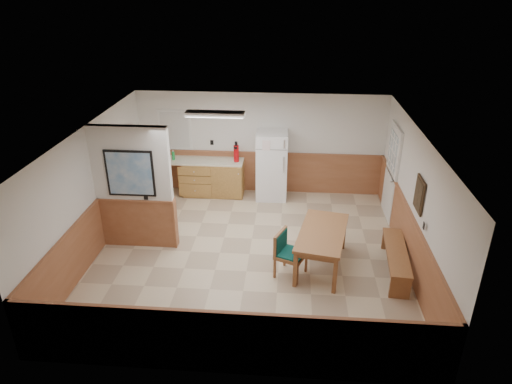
# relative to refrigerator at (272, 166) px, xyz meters

# --- Properties ---
(ground) EXTENTS (6.00, 6.00, 0.00)m
(ground) POSITION_rel_refrigerator_xyz_m (-0.30, -2.63, -0.83)
(ground) COLOR beige
(ground) RESTS_ON ground
(ceiling) EXTENTS (6.00, 6.00, 0.02)m
(ceiling) POSITION_rel_refrigerator_xyz_m (-0.30, -2.63, 1.67)
(ceiling) COLOR white
(ceiling) RESTS_ON back_wall
(back_wall) EXTENTS (6.00, 0.02, 2.50)m
(back_wall) POSITION_rel_refrigerator_xyz_m (-0.30, 0.37, 0.42)
(back_wall) COLOR silver
(back_wall) RESTS_ON ground
(right_wall) EXTENTS (0.02, 6.00, 2.50)m
(right_wall) POSITION_rel_refrigerator_xyz_m (2.70, -2.63, 0.42)
(right_wall) COLOR silver
(right_wall) RESTS_ON ground
(left_wall) EXTENTS (0.02, 6.00, 2.50)m
(left_wall) POSITION_rel_refrigerator_xyz_m (-3.30, -2.63, 0.42)
(left_wall) COLOR silver
(left_wall) RESTS_ON ground
(wainscot_back) EXTENTS (6.00, 0.04, 1.00)m
(wainscot_back) POSITION_rel_refrigerator_xyz_m (-0.30, 0.35, -0.33)
(wainscot_back) COLOR #9B5E3E
(wainscot_back) RESTS_ON ground
(wainscot_right) EXTENTS (0.04, 6.00, 1.00)m
(wainscot_right) POSITION_rel_refrigerator_xyz_m (2.68, -2.63, -0.33)
(wainscot_right) COLOR #9B5E3E
(wainscot_right) RESTS_ON ground
(wainscot_left) EXTENTS (0.04, 6.00, 1.00)m
(wainscot_left) POSITION_rel_refrigerator_xyz_m (-3.28, -2.63, -0.33)
(wainscot_left) COLOR #9B5E3E
(wainscot_left) RESTS_ON ground
(partition_wall) EXTENTS (1.50, 0.20, 2.50)m
(partition_wall) POSITION_rel_refrigerator_xyz_m (-2.55, -2.43, 0.40)
(partition_wall) COLOR silver
(partition_wall) RESTS_ON ground
(kitchen_counter) EXTENTS (2.20, 0.61, 1.00)m
(kitchen_counter) POSITION_rel_refrigerator_xyz_m (-1.51, 0.05, -0.37)
(kitchen_counter) COLOR #B0863E
(kitchen_counter) RESTS_ON ground
(exterior_door) EXTENTS (0.07, 1.02, 2.15)m
(exterior_door) POSITION_rel_refrigerator_xyz_m (2.67, -0.73, 0.22)
(exterior_door) COLOR white
(exterior_door) RESTS_ON ground
(kitchen_window) EXTENTS (0.80, 0.04, 1.00)m
(kitchen_window) POSITION_rel_refrigerator_xyz_m (-2.40, 0.35, 0.72)
(kitchen_window) COLOR white
(kitchen_window) RESTS_ON back_wall
(wall_painting) EXTENTS (0.04, 0.50, 0.60)m
(wall_painting) POSITION_rel_refrigerator_xyz_m (2.67, -2.93, 0.72)
(wall_painting) COLOR #352515
(wall_painting) RESTS_ON right_wall
(fluorescent_fixture) EXTENTS (1.20, 0.30, 0.09)m
(fluorescent_fixture) POSITION_rel_refrigerator_xyz_m (-1.10, -1.33, 1.61)
(fluorescent_fixture) COLOR white
(fluorescent_fixture) RESTS_ON ceiling
(refrigerator) EXTENTS (0.75, 0.73, 1.66)m
(refrigerator) POSITION_rel_refrigerator_xyz_m (0.00, 0.00, 0.00)
(refrigerator) COLOR white
(refrigerator) RESTS_ON ground
(dining_table) EXTENTS (1.10, 1.73, 0.75)m
(dining_table) POSITION_rel_refrigerator_xyz_m (1.07, -2.92, -0.18)
(dining_table) COLOR #996538
(dining_table) RESTS_ON ground
(dining_bench) EXTENTS (0.51, 1.69, 0.45)m
(dining_bench) POSITION_rel_refrigerator_xyz_m (2.42, -3.00, -0.49)
(dining_bench) COLOR #996538
(dining_bench) RESTS_ON ground
(dining_chair) EXTENTS (0.82, 0.70, 0.85)m
(dining_chair) POSITION_rel_refrigerator_xyz_m (0.43, -3.21, -0.34)
(dining_chair) COLOR #996538
(dining_chair) RESTS_ON ground
(fire_extinguisher) EXTENTS (0.14, 0.14, 0.50)m
(fire_extinguisher) POSITION_rel_refrigerator_xyz_m (-0.86, 0.03, 0.29)
(fire_extinguisher) COLOR #BB090F
(fire_extinguisher) RESTS_ON kitchen_counter
(soap_bottle) EXTENTS (0.08, 0.08, 0.21)m
(soap_bottle) POSITION_rel_refrigerator_xyz_m (-2.39, 0.00, 0.18)
(soap_bottle) COLOR #198A39
(soap_bottle) RESTS_ON kitchen_counter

